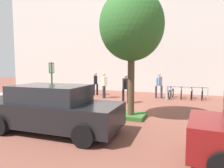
{
  "coord_description": "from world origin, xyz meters",
  "views": [
    {
      "loc": [
        4.28,
        -9.61,
        2.16
      ],
      "look_at": [
        -0.43,
        1.95,
        1.03
      ],
      "focal_mm": 31.05,
      "sensor_mm": 36.0,
      "label": 1
    }
  ],
  "objects_px": {
    "person_suited_dark": "(96,82)",
    "person_shirt_white": "(159,84)",
    "bike_at_sign": "(55,102)",
    "person_suited_navy": "(126,87)",
    "bike_rack_cluster": "(186,94)",
    "bollard_steel": "(167,93)",
    "person_shirt_blue": "(104,84)",
    "tree_sidewalk": "(132,26)",
    "parking_sign_post": "(52,79)",
    "car_black_suv": "(55,109)"
  },
  "relations": [
    {
      "from": "parking_sign_post",
      "to": "person_shirt_blue",
      "type": "relative_size",
      "value": 1.38
    },
    {
      "from": "tree_sidewalk",
      "to": "person_shirt_white",
      "type": "xyz_separation_m",
      "value": [
        0.29,
        5.68,
        -2.79
      ]
    },
    {
      "from": "bollard_steel",
      "to": "person_suited_dark",
      "type": "bearing_deg",
      "value": 179.21
    },
    {
      "from": "parking_sign_post",
      "to": "bike_rack_cluster",
      "type": "height_order",
      "value": "parking_sign_post"
    },
    {
      "from": "person_shirt_blue",
      "to": "bike_rack_cluster",
      "type": "bearing_deg",
      "value": 19.23
    },
    {
      "from": "tree_sidewalk",
      "to": "bollard_steel",
      "type": "bearing_deg",
      "value": 80.52
    },
    {
      "from": "parking_sign_post",
      "to": "person_shirt_blue",
      "type": "distance_m",
      "value": 4.37
    },
    {
      "from": "person_suited_navy",
      "to": "car_black_suv",
      "type": "height_order",
      "value": "person_suited_navy"
    },
    {
      "from": "person_suited_dark",
      "to": "car_black_suv",
      "type": "distance_m",
      "value": 8.21
    },
    {
      "from": "bike_at_sign",
      "to": "bollard_steel",
      "type": "xyz_separation_m",
      "value": [
        5.04,
        4.92,
        0.1
      ]
    },
    {
      "from": "tree_sidewalk",
      "to": "car_black_suv",
      "type": "height_order",
      "value": "tree_sidewalk"
    },
    {
      "from": "tree_sidewalk",
      "to": "bike_at_sign",
      "type": "distance_m",
      "value": 5.4
    },
    {
      "from": "parking_sign_post",
      "to": "car_black_suv",
      "type": "distance_m",
      "value": 3.51
    },
    {
      "from": "car_black_suv",
      "to": "parking_sign_post",
      "type": "bearing_deg",
      "value": 130.72
    },
    {
      "from": "bike_rack_cluster",
      "to": "person_shirt_white",
      "type": "bearing_deg",
      "value": -164.35
    },
    {
      "from": "tree_sidewalk",
      "to": "car_black_suv",
      "type": "distance_m",
      "value": 4.34
    },
    {
      "from": "bike_at_sign",
      "to": "person_shirt_white",
      "type": "relative_size",
      "value": 0.98
    },
    {
      "from": "tree_sidewalk",
      "to": "person_suited_navy",
      "type": "bearing_deg",
      "value": 111.83
    },
    {
      "from": "person_shirt_white",
      "to": "car_black_suv",
      "type": "xyz_separation_m",
      "value": [
        -2.17,
        -8.17,
        -0.23
      ]
    },
    {
      "from": "person_suited_dark",
      "to": "bollard_steel",
      "type": "bearing_deg",
      "value": -0.79
    },
    {
      "from": "person_suited_dark",
      "to": "person_shirt_white",
      "type": "bearing_deg",
      "value": 4.2
    },
    {
      "from": "parking_sign_post",
      "to": "car_black_suv",
      "type": "bearing_deg",
      "value": -49.28
    },
    {
      "from": "person_shirt_white",
      "to": "parking_sign_post",
      "type": "bearing_deg",
      "value": -128.3
    },
    {
      "from": "parking_sign_post",
      "to": "bike_at_sign",
      "type": "bearing_deg",
      "value": 99.54
    },
    {
      "from": "person_shirt_blue",
      "to": "person_suited_navy",
      "type": "height_order",
      "value": "same"
    },
    {
      "from": "bike_rack_cluster",
      "to": "car_black_suv",
      "type": "relative_size",
      "value": 0.6
    },
    {
      "from": "bike_at_sign",
      "to": "car_black_suv",
      "type": "relative_size",
      "value": 0.38
    },
    {
      "from": "bike_rack_cluster",
      "to": "car_black_suv",
      "type": "height_order",
      "value": "car_black_suv"
    },
    {
      "from": "bike_at_sign",
      "to": "bike_rack_cluster",
      "type": "relative_size",
      "value": 0.63
    },
    {
      "from": "person_shirt_white",
      "to": "car_black_suv",
      "type": "height_order",
      "value": "person_shirt_white"
    },
    {
      "from": "car_black_suv",
      "to": "person_suited_dark",
      "type": "bearing_deg",
      "value": 107.51
    },
    {
      "from": "bike_at_sign",
      "to": "person_suited_navy",
      "type": "distance_m",
      "value": 4.04
    },
    {
      "from": "bike_at_sign",
      "to": "person_suited_navy",
      "type": "xyz_separation_m",
      "value": [
        2.93,
        2.71,
        0.63
      ]
    },
    {
      "from": "bollard_steel",
      "to": "person_suited_dark",
      "type": "distance_m",
      "value": 5.26
    },
    {
      "from": "bike_at_sign",
      "to": "person_shirt_white",
      "type": "distance_m",
      "value": 6.97
    },
    {
      "from": "bike_at_sign",
      "to": "person_shirt_blue",
      "type": "relative_size",
      "value": 0.98
    },
    {
      "from": "tree_sidewalk",
      "to": "parking_sign_post",
      "type": "xyz_separation_m",
      "value": [
        -4.12,
        0.1,
        -2.22
      ]
    },
    {
      "from": "bike_rack_cluster",
      "to": "person_suited_navy",
      "type": "height_order",
      "value": "person_suited_navy"
    },
    {
      "from": "person_suited_navy",
      "to": "person_shirt_white",
      "type": "bearing_deg",
      "value": 60.08
    },
    {
      "from": "person_shirt_white",
      "to": "person_suited_navy",
      "type": "height_order",
      "value": "same"
    },
    {
      "from": "person_shirt_white",
      "to": "bike_rack_cluster",
      "type": "bearing_deg",
      "value": 15.65
    },
    {
      "from": "bollard_steel",
      "to": "bike_at_sign",
      "type": "bearing_deg",
      "value": -135.7
    },
    {
      "from": "car_black_suv",
      "to": "bollard_steel",
      "type": "bearing_deg",
      "value": 70.38
    },
    {
      "from": "person_shirt_blue",
      "to": "person_suited_dark",
      "type": "bearing_deg",
      "value": 139.12
    },
    {
      "from": "bike_at_sign",
      "to": "bike_rack_cluster",
      "type": "height_order",
      "value": "bike_at_sign"
    },
    {
      "from": "person_shirt_blue",
      "to": "car_black_suv",
      "type": "height_order",
      "value": "person_shirt_blue"
    },
    {
      "from": "tree_sidewalk",
      "to": "bike_at_sign",
      "type": "relative_size",
      "value": 3.11
    },
    {
      "from": "car_black_suv",
      "to": "bike_at_sign",
      "type": "bearing_deg",
      "value": 128.69
    },
    {
      "from": "bollard_steel",
      "to": "person_suited_dark",
      "type": "relative_size",
      "value": 0.52
    },
    {
      "from": "person_shirt_white",
      "to": "car_black_suv",
      "type": "distance_m",
      "value": 8.45
    }
  ]
}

